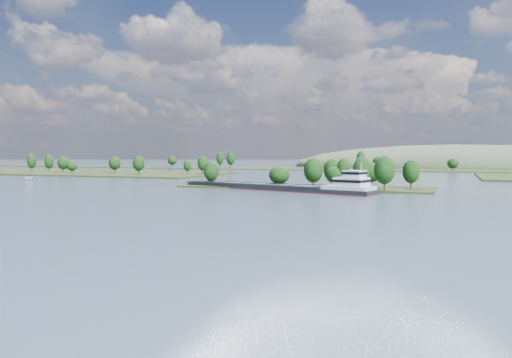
% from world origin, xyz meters
% --- Properties ---
extents(ground, '(1800.00, 1800.00, 0.00)m').
position_xyz_m(ground, '(0.00, 120.00, 0.00)').
color(ground, '#34465B').
rests_on(ground, ground).
extents(tree_island, '(100.00, 30.00, 13.73)m').
position_xyz_m(tree_island, '(7.53, 179.22, 3.78)').
color(tree_island, '#222E14').
rests_on(tree_island, ground).
extents(left_bank, '(300.00, 80.00, 14.41)m').
position_xyz_m(left_bank, '(-229.15, 260.12, 0.92)').
color(left_bank, '#222E14').
rests_on(left_bank, ground).
extents(back_shoreline, '(900.00, 60.00, 16.04)m').
position_xyz_m(back_shoreline, '(5.99, 399.78, 0.68)').
color(back_shoreline, '#222E14').
rests_on(back_shoreline, ground).
extents(hill_west, '(320.00, 160.00, 44.00)m').
position_xyz_m(hill_west, '(60.00, 500.00, 0.00)').
color(hill_west, '#404D35').
rests_on(hill_west, ground).
extents(cargo_barge, '(82.18, 33.63, 11.22)m').
position_xyz_m(cargo_barge, '(-2.42, 163.05, 1.41)').
color(cargo_barge, black).
rests_on(cargo_barge, ground).
extents(motorboat, '(5.57, 2.30, 2.12)m').
position_xyz_m(motorboat, '(-146.28, 181.90, 1.06)').
color(motorboat, silver).
rests_on(motorboat, ground).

